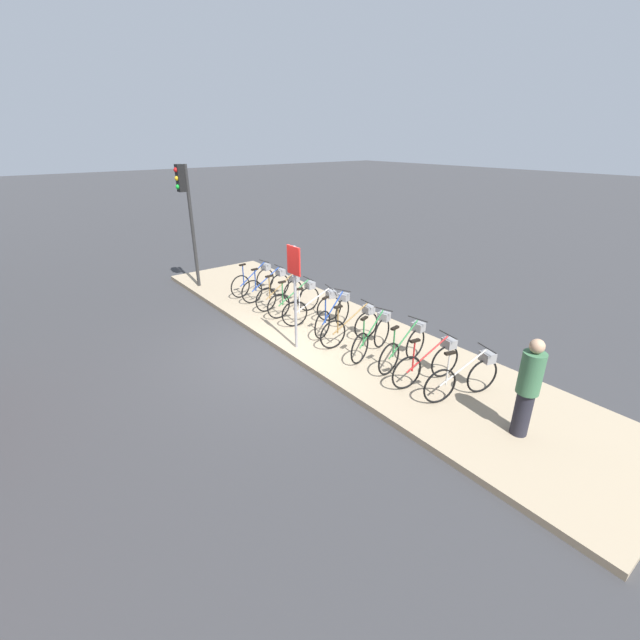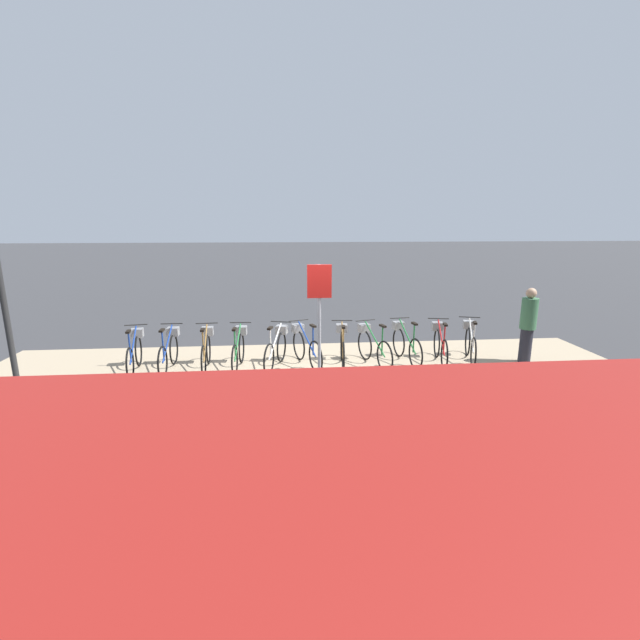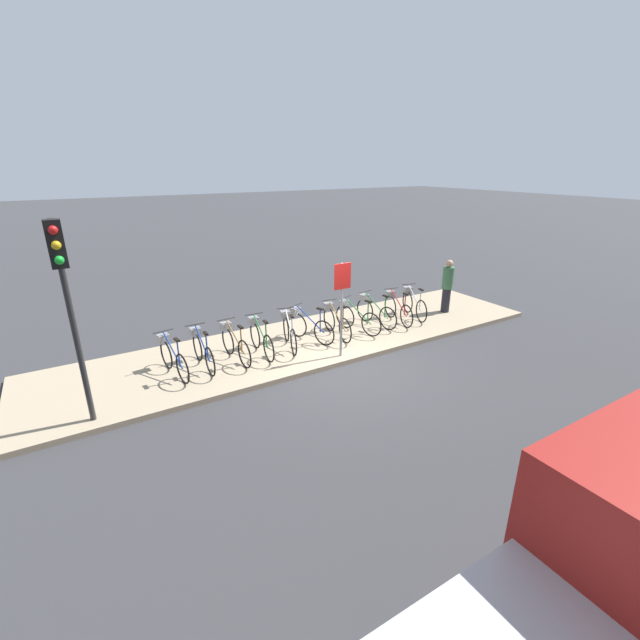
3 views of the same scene
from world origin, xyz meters
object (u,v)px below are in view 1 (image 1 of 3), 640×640
pedestrian (528,386)px  parked_bicycle_7 (374,335)px  traffic_light (186,201)px  parked_bicycle_3 (297,298)px  parked_bicycle_0 (255,279)px  parked_bicycle_4 (316,307)px  parked_bicycle_6 (353,325)px  parked_bicycle_10 (466,375)px  parked_bicycle_1 (269,284)px  sign_post (295,281)px  parked_bicycle_9 (431,361)px  parked_bicycle_8 (406,345)px  parked_bicycle_2 (283,292)px  parked_bicycle_5 (335,313)px

pedestrian → parked_bicycle_7: bearing=178.1°
traffic_light → parked_bicycle_3: bearing=17.6°
parked_bicycle_0 → parked_bicycle_3: same height
parked_bicycle_4 → parked_bicycle_7: 2.06m
pedestrian → traffic_light: bearing=-173.8°
traffic_light → parked_bicycle_6: bearing=11.5°
parked_bicycle_0 → parked_bicycle_3: size_ratio=0.99×
parked_bicycle_7 → traffic_light: 7.13m
parked_bicycle_7 → parked_bicycle_10: same height
parked_bicycle_1 → sign_post: (3.04, -1.18, 1.13)m
parked_bicycle_4 → pedestrian: bearing=-1.3°
parked_bicycle_0 → traffic_light: (-1.71, -1.19, 2.17)m
parked_bicycle_9 → parked_bicycle_8: bearing=169.7°
parked_bicycle_1 → parked_bicycle_3: size_ratio=1.00×
parked_bicycle_7 → traffic_light: (-6.68, -1.21, 2.17)m
parked_bicycle_6 → pedestrian: pedestrian is taller
pedestrian → parked_bicycle_10: bearing=169.3°
parked_bicycle_3 → pedestrian: bearing=-1.0°
parked_bicycle_1 → parked_bicycle_8: 5.06m
parked_bicycle_6 → parked_bicycle_2: bearing=-179.7°
parked_bicycle_6 → parked_bicycle_9: 2.16m
parked_bicycle_8 → sign_post: (-2.02, -1.32, 1.13)m
parked_bicycle_5 → sign_post: (0.20, -1.29, 1.13)m
parked_bicycle_1 → parked_bicycle_6: bearing=-0.2°
parked_bicycle_1 → pedestrian: (7.69, -0.13, 0.43)m
parked_bicycle_1 → parked_bicycle_7: bearing=-0.2°
parked_bicycle_9 → parked_bicycle_1: bearing=180.0°
parked_bicycle_4 → traffic_light: bearing=-165.1°
parked_bicycle_4 → parked_bicycle_6: 1.41m
parked_bicycle_5 → traffic_light: (-5.23, -1.34, 2.17)m
traffic_light → parked_bicycle_5: bearing=14.4°
parked_bicycle_2 → pedestrian: size_ratio=0.97×
parked_bicycle_0 → sign_post: sign_post is taller
parked_bicycle_4 → parked_bicycle_7: same height
parked_bicycle_9 → sign_post: (-2.75, -1.18, 1.13)m
parked_bicycle_4 → parked_bicycle_9: (3.57, 0.01, 0.00)m
parked_bicycle_8 → pedestrian: pedestrian is taller
parked_bicycle_3 → parked_bicycle_6: same height
parked_bicycle_9 → sign_post: 3.20m
parked_bicycle_0 → parked_bicycle_2: (1.44, 0.02, 0.00)m
parked_bicycle_4 → parked_bicycle_5: 0.62m
parked_bicycle_6 → parked_bicycle_5: bearing=171.7°
parked_bicycle_8 → traffic_light: size_ratio=0.44×
pedestrian → traffic_light: size_ratio=0.46×
parked_bicycle_6 → sign_post: (-0.59, -1.17, 1.13)m
parked_bicycle_0 → parked_bicycle_3: 2.11m
parked_bicycle_10 → parked_bicycle_0: bearing=-178.9°
parked_bicycle_1 → parked_bicycle_4: (2.23, -0.01, 0.00)m
sign_post → traffic_light: bearing=-179.5°
parked_bicycle_4 → parked_bicycle_3: bearing=-179.3°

